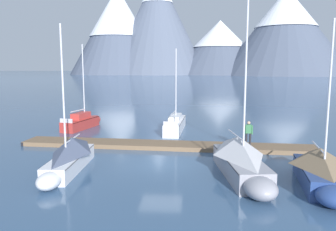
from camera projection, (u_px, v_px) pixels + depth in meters
ground_plane at (161, 163)px, 20.17m from camera, size 700.00×700.00×0.00m
mountain_west_summit at (118, 28)px, 228.50m from camera, size 64.77×64.77×57.20m
mountain_central_massif at (157, 23)px, 226.69m from camera, size 66.70×66.70×66.79m
mountain_shoulder_ridge at (220, 46)px, 228.08m from camera, size 69.95×69.95×35.68m
mountain_east_summit at (285, 30)px, 210.01m from camera, size 81.31×81.31×52.48m
dock at (166, 145)px, 24.10m from camera, size 20.93×3.66×0.30m
sailboat_nearest_berth at (83, 121)px, 31.59m from camera, size 2.48×5.73×7.69m
sailboat_second_berth at (69, 156)px, 18.69m from camera, size 1.68×6.64×7.89m
sailboat_mid_dock_port at (176, 123)px, 30.71m from camera, size 1.77×7.83×7.24m
sailboat_mid_dock_starboard at (241, 159)px, 17.63m from camera, size 2.58×7.29×8.99m
sailboat_far_berth at (322, 170)px, 16.13m from camera, size 2.60×5.98×7.82m
person_on_dock at (248, 132)px, 23.30m from camera, size 0.59×0.24×1.69m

